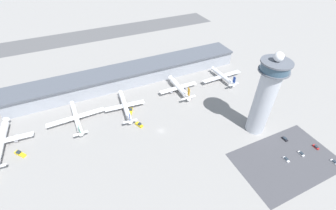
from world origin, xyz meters
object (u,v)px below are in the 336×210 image
Objects in this scene: control_tower at (265,95)px; car_white_wagon at (286,159)px; airplane_gate_alpha at (1,142)px; airplane_gate_echo at (223,76)px; service_truck_fuel at (131,111)px; service_truck_water at (20,154)px; airplane_gate_charlie at (125,106)px; car_navy_sedan at (301,154)px; service_truck_baggage at (139,125)px; car_green_van at (334,162)px; car_red_hatchback at (285,139)px; airplane_gate_delta at (179,87)px; airplane_gate_bravo at (76,117)px; car_black_suv at (316,147)px.

car_white_wagon is at bearing -90.88° from control_tower.
airplane_gate_echo is (179.01, 5.19, 0.20)m from airplane_gate_alpha.
service_truck_water reaches higher than service_truck_fuel.
airplane_gate_charlie is 127.19m from car_navy_sedan.
car_navy_sedan is at bearing -3.50° from car_white_wagon.
service_truck_water is (-78.15, 6.96, -0.00)m from service_truck_baggage.
car_green_van is at bearing -44.47° from service_truck_fuel.
service_truck_baggage reaches higher than car_red_hatchback.
service_truck_baggage reaches higher than car_navy_sedan.
airplane_gate_charlie is 49.74m from airplane_gate_delta.
airplane_gate_delta reaches higher than airplane_gate_bravo.
airplane_gate_alpha is 207.97m from car_black_suv.
service_truck_fuel is at bearing -1.48° from airplane_gate_alpha.
service_truck_baggage reaches higher than service_truck_fuel.
car_navy_sedan is (87.27, -85.61, -0.25)m from service_truck_fuel.
car_white_wagon is at bearing -28.18° from airplane_gate_alpha.
airplane_gate_bravo is 146.41m from car_white_wagon.
car_black_suv is (9.39, -93.20, -3.84)m from airplane_gate_echo.
airplane_gate_charlie reaches higher than car_black_suv.
car_white_wagon is (-0.46, -30.01, -29.59)m from control_tower.
service_truck_water is (10.46, -12.82, -3.26)m from airplane_gate_alpha.
airplane_gate_bravo reaches higher than car_black_suv.
car_black_suv is (25.28, -30.89, -29.60)m from control_tower.
airplane_gate_bravo is at bearing 144.12° from car_navy_sedan.
airplane_gate_bravo is at bearing 141.56° from car_white_wagon.
airplane_gate_charlie is at bearing -177.81° from airplane_gate_echo.
service_truck_baggage is (-74.51, 37.34, -29.22)m from control_tower.
control_tower is at bearing 129.29° from car_black_suv.
airplane_gate_bravo is 9.86× the size of car_green_van.
control_tower is 13.91× the size of car_red_hatchback.
airplane_gate_bravo is at bearing 176.40° from airplane_gate_charlie.
car_black_suv is (103.87, -89.58, -3.74)m from airplane_gate_charlie.
service_truck_fuel is 113.26m from car_red_hatchback.
airplane_gate_echo reaches higher than car_black_suv.
control_tower is 1.71× the size of airplane_gate_delta.
service_truck_baggage is (1.00, -17.51, 0.11)m from service_truck_fuel.
service_truck_baggage is at bearing -164.56° from airplane_gate_echo.
airplane_gate_echo reaches higher than service_truck_fuel.
airplane_gate_echo reaches higher than car_green_van.
airplane_gate_charlie is 9.02× the size of car_navy_sedan.
car_white_wagon is (-25.52, 13.88, 0.03)m from car_green_van.
car_red_hatchback is at bearing -92.81° from airplane_gate_echo.
control_tower is 132.84m from airplane_gate_bravo.
airplane_gate_delta is at bearing 2.60° from airplane_gate_alpha.
airplane_gate_echo is 9.64× the size of car_black_suv.
car_white_wagon is (-12.46, -12.96, -0.02)m from car_red_hatchback.
car_green_van is at bearing -85.06° from airplane_gate_echo.
airplane_gate_bravo reaches higher than car_navy_sedan.
airplane_gate_bravo is 36.58m from airplane_gate_charlie.
car_navy_sedan is 12.24m from car_white_wagon.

